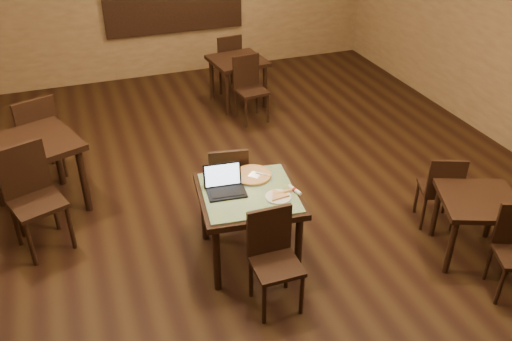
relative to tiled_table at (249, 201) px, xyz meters
name	(u,v)px	position (x,y,z in m)	size (l,w,h in m)	color
ground	(242,247)	(-0.02, 0.16, -0.66)	(10.00, 10.00, 0.00)	black
tiled_table	(249,201)	(0.00, 0.00, 0.00)	(1.02, 1.02, 0.76)	black
chair_main_near	(273,253)	(0.00, -0.62, -0.14)	(0.40, 0.40, 0.92)	black
chair_main_far	(228,180)	(-0.01, 0.62, -0.14)	(0.46, 0.46, 0.92)	black
laptop	(225,184)	(-0.20, 0.11, 0.17)	(0.38, 0.31, 0.24)	black
plate	(278,197)	(0.22, -0.18, 0.11)	(0.24, 0.24, 0.01)	white
pizza_slice	(278,195)	(0.22, -0.18, 0.13)	(0.21, 0.21, 0.02)	#F7E9A5
pizza_pan	(252,176)	(0.12, 0.24, 0.11)	(0.38, 0.38, 0.01)	silver
pizza_whole	(252,175)	(0.12, 0.24, 0.12)	(0.37, 0.37, 0.03)	#F7E9A5
spatula	(255,175)	(0.14, 0.22, 0.13)	(0.11, 0.25, 0.01)	silver
napkin_roll	(295,190)	(0.40, -0.14, 0.12)	(0.08, 0.17, 0.04)	white
other_table_a	(238,67)	(1.05, 3.51, -0.06)	(0.86, 0.86, 0.73)	black
other_table_a_chair_near	(249,84)	(1.04, 2.97, -0.13)	(0.45, 0.45, 0.94)	black
other_table_a_chair_far	(228,60)	(1.06, 4.06, -0.13)	(0.45, 0.45, 0.94)	black
other_table_b	(33,154)	(-1.88, 1.57, 0.03)	(1.14, 1.14, 0.84)	black
other_table_b_chair_near	(32,192)	(-1.91, 0.93, -0.05)	(0.60, 0.60, 1.08)	black
other_table_b_chair_far	(37,134)	(-1.85, 2.21, -0.05)	(0.60, 0.60, 1.08)	black
other_table_c	(478,208)	(2.06, -0.70, -0.11)	(0.92, 0.92, 0.66)	black
other_table_c_chair_far	(441,187)	(2.03, -0.20, -0.18)	(0.48, 0.48, 0.86)	black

